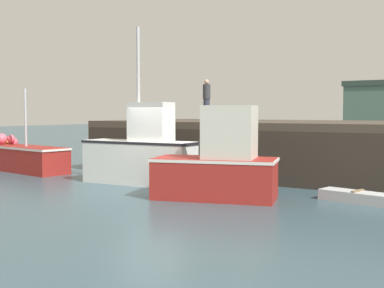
% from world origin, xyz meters
% --- Properties ---
extents(ground, '(120.00, 160.00, 0.10)m').
position_xyz_m(ground, '(0.00, 0.00, -0.05)').
color(ground, '#38515B').
extents(pier, '(13.07, 6.52, 2.00)m').
position_xyz_m(pier, '(1.34, 5.39, 1.65)').
color(pier, '#473D33').
rests_on(pier, ground).
extents(fishing_boat_near_left, '(4.36, 1.88, 3.27)m').
position_xyz_m(fishing_boat_near_left, '(-7.09, 1.24, 0.56)').
color(fishing_boat_near_left, maroon).
rests_on(fishing_boat_near_left, ground).
extents(fishing_boat_near_right, '(3.97, 1.29, 5.07)m').
position_xyz_m(fishing_boat_near_right, '(-1.06, 0.89, 0.98)').
color(fishing_boat_near_right, silver).
rests_on(fishing_boat_near_right, ground).
extents(fishing_boat_mid, '(3.60, 2.37, 2.52)m').
position_xyz_m(fishing_boat_mid, '(2.43, -0.15, 0.95)').
color(fishing_boat_mid, maroon).
rests_on(fishing_boat_mid, ground).
extents(rowboat, '(2.04, 1.02, 0.32)m').
position_xyz_m(rowboat, '(5.73, 1.30, 0.14)').
color(rowboat, silver).
rests_on(rowboat, ground).
extents(dockworker, '(0.34, 0.34, 1.81)m').
position_xyz_m(dockworker, '(-2.55, 7.60, 2.91)').
color(dockworker, '#2D3342').
rests_on(dockworker, pier).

